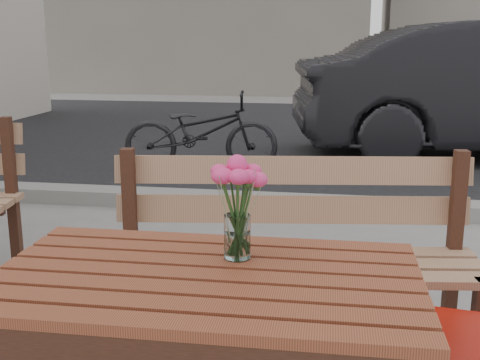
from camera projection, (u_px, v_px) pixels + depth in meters
name	position (u px, v px, depth m)	size (l,w,h in m)	color
street	(305.00, 158.00, 6.80)	(30.00, 8.12, 0.12)	black
main_table	(206.00, 313.00, 1.68)	(1.18, 0.70, 0.73)	#602E19
main_bench	(293.00, 236.00, 2.46)	(1.55, 0.64, 0.93)	#9B6D50
main_vase	(237.00, 195.00, 1.73)	(0.17, 0.17, 0.31)	white
bicycle	(201.00, 132.00, 6.15)	(0.55, 1.57, 0.83)	black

